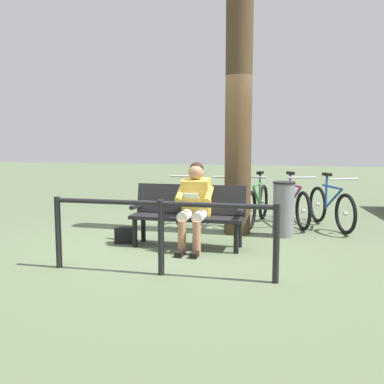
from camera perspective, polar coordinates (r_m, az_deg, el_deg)
name	(u,v)px	position (r m, az deg, el deg)	size (l,w,h in m)	color
ground_plane	(178,247)	(6.12, -1.89, -7.35)	(40.00, 40.00, 0.00)	#566647
bench	(189,211)	(6.11, -0.45, -2.51)	(1.61, 0.50, 0.87)	black
person_reading	(195,202)	(5.90, 0.34, -1.30)	(0.49, 0.77, 1.20)	gold
handbag	(126,235)	(6.41, -8.79, -5.68)	(0.30, 0.14, 0.24)	black
tree_trunk	(239,102)	(6.94, 6.20, 11.71)	(0.42, 0.42, 4.18)	#4C3823
litter_bin	(283,209)	(6.87, 12.02, -2.22)	(0.34, 0.34, 0.86)	slate
bicycle_black	(331,207)	(7.77, 17.89, -1.91)	(0.72, 1.58, 0.94)	black
bicycle_orange	(293,205)	(7.89, 13.22, -1.63)	(0.67, 1.61, 0.94)	black
bicycle_silver	(257,204)	(7.84, 8.66, -1.58)	(0.48, 1.67, 0.94)	black
bicycle_purple	(227,204)	(7.82, 4.66, -1.54)	(0.48, 1.67, 0.94)	black
bicycle_green	(190,203)	(7.91, -0.30, -1.42)	(0.48, 1.68, 0.94)	black
railing_fence	(161,224)	(4.80, -4.14, -4.31)	(2.60, 0.09, 0.85)	black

